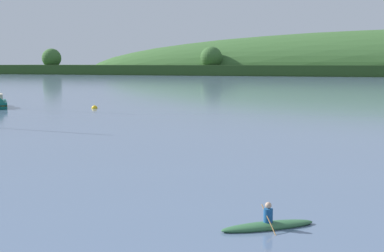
# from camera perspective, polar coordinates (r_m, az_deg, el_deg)

# --- Properties ---
(canoe_with_paddler) EXTENTS (3.01, 2.85, 1.02)m
(canoe_with_paddler) POSITION_cam_1_polar(r_m,az_deg,el_deg) (19.04, 8.01, -10.31)
(canoe_with_paddler) COLOR #33663D
(canoe_with_paddler) RESTS_ON ground
(mooring_buoy_foreground) EXTENTS (0.75, 0.75, 0.83)m
(mooring_buoy_foreground) POSITION_cam_1_polar(r_m,az_deg,el_deg) (69.00, -10.24, 1.84)
(mooring_buoy_foreground) COLOR yellow
(mooring_buoy_foreground) RESTS_ON ground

